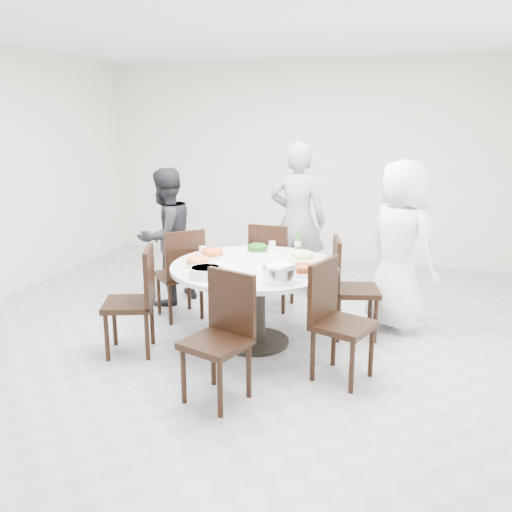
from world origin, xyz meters
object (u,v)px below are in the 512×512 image
(chair_sw, at_px, (129,301))
(rice_bowl, at_px, (279,274))
(chair_se, at_px, (344,323))
(diner_left, at_px, (166,237))
(chair_nw, at_px, (179,273))
(chair_s, at_px, (216,340))
(diner_right, at_px, (400,246))
(dining_table, at_px, (254,305))
(soup_bowl, at_px, (206,272))
(diner_middle, at_px, (297,220))
(chair_ne, at_px, (356,288))
(chair_n, at_px, (273,265))
(beverage_bottle, at_px, (298,242))

(chair_sw, bearing_deg, rice_bowl, 74.06)
(rice_bowl, bearing_deg, chair_se, -6.53)
(diner_left, distance_m, rice_bowl, 2.01)
(chair_nw, bearing_deg, rice_bowl, 101.01)
(chair_se, xyz_separation_m, rice_bowl, (-0.54, 0.06, 0.34))
(diner_left, bearing_deg, chair_nw, 61.08)
(chair_s, height_order, diner_right, diner_right)
(chair_se, bearing_deg, chair_s, 145.83)
(dining_table, xyz_separation_m, chair_se, (0.87, -0.47, 0.10))
(chair_sw, xyz_separation_m, chair_s, (1.03, -0.57, 0.00))
(diner_left, distance_m, soup_bowl, 1.63)
(diner_right, distance_m, diner_middle, 1.36)
(chair_sw, relative_size, chair_se, 1.00)
(chair_nw, relative_size, diner_right, 0.57)
(rice_bowl, height_order, soup_bowl, rice_bowl)
(chair_ne, xyz_separation_m, diner_right, (0.37, 0.35, 0.35))
(chair_s, bearing_deg, chair_nw, 141.47)
(dining_table, height_order, diner_middle, diner_middle)
(chair_n, bearing_deg, chair_s, 96.38)
(chair_nw, relative_size, diner_left, 0.63)
(chair_n, xyz_separation_m, diner_left, (-1.17, -0.18, 0.28))
(chair_se, relative_size, rice_bowl, 3.38)
(chair_sw, height_order, diner_right, diner_right)
(chair_s, bearing_deg, diner_left, 142.96)
(chair_nw, bearing_deg, dining_table, 109.95)
(chair_nw, xyz_separation_m, rice_bowl, (1.27, -0.84, 0.34))
(rice_bowl, bearing_deg, soup_bowl, -174.26)
(dining_table, height_order, diner_left, diner_left)
(chair_sw, bearing_deg, chair_se, 71.03)
(diner_right, xyz_separation_m, diner_left, (-2.49, 0.03, -0.07))
(chair_sw, bearing_deg, chair_ne, 97.06)
(chair_ne, height_order, chair_se, same)
(chair_se, bearing_deg, diner_left, 78.87)
(chair_se, distance_m, diner_right, 1.36)
(diner_right, height_order, soup_bowl, diner_right)
(chair_s, xyz_separation_m, rice_bowl, (0.30, 0.66, 0.34))
(chair_n, relative_size, diner_middle, 0.53)
(soup_bowl, bearing_deg, chair_s, -62.91)
(chair_n, bearing_deg, chair_se, 126.15)
(dining_table, bearing_deg, chair_sw, -153.17)
(chair_ne, bearing_deg, beverage_bottle, 65.45)
(chair_nw, relative_size, chair_s, 1.00)
(chair_se, bearing_deg, chair_nw, 83.63)
(dining_table, xyz_separation_m, chair_s, (0.03, -1.08, 0.10))
(diner_right, bearing_deg, chair_sw, 74.07)
(chair_nw, relative_size, rice_bowl, 3.38)
(diner_right, bearing_deg, chair_ne, 87.37)
(chair_s, height_order, beverage_bottle, beverage_bottle)
(chair_ne, bearing_deg, chair_nw, 76.77)
(chair_ne, height_order, diner_middle, diner_middle)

